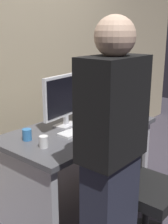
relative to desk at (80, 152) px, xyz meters
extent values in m
plane|color=#3D3842|center=(0.00, 0.00, -0.51)|extent=(9.00, 9.00, 0.00)
cube|color=tan|center=(0.00, 0.78, 0.99)|extent=(6.40, 0.10, 3.00)
cube|color=#4C4C51|center=(0.00, 0.00, 0.21)|extent=(1.39, 0.75, 0.04)
cube|color=#B2B2B7|center=(-0.63, 0.00, -0.16)|extent=(0.06, 0.67, 0.70)
cube|color=#B2B2B7|center=(0.63, 0.00, -0.16)|extent=(0.06, 0.67, 0.70)
cylinder|color=black|center=(-0.10, -0.73, -0.28)|extent=(0.05, 0.05, 0.39)
cube|color=black|center=(-0.10, -0.73, -0.05)|extent=(0.44, 0.44, 0.08)
cube|color=black|center=(-0.10, -0.54, 0.21)|extent=(0.40, 0.06, 0.44)
cube|color=#262838|center=(-0.51, -0.69, -0.08)|extent=(0.34, 0.20, 0.85)
cube|color=black|center=(-0.51, -0.69, 0.63)|extent=(0.40, 0.24, 0.58)
sphere|color=beige|center=(-0.51, -0.69, 1.02)|extent=(0.22, 0.22, 0.22)
cube|color=silver|center=(-0.04, 0.12, 0.24)|extent=(0.21, 0.16, 0.02)
cube|color=silver|center=(-0.04, 0.12, 0.29)|extent=(0.04, 0.03, 0.08)
cube|color=silver|center=(-0.04, 0.12, 0.51)|extent=(0.54, 0.08, 0.36)
cube|color=black|center=(-0.04, 0.11, 0.51)|extent=(0.50, 0.05, 0.32)
cube|color=white|center=(-0.06, -0.06, 0.24)|extent=(0.43, 0.15, 0.02)
ellipsoid|color=white|center=(0.24, -0.05, 0.25)|extent=(0.06, 0.10, 0.03)
cylinder|color=silver|center=(-0.50, -0.09, 0.28)|extent=(0.07, 0.07, 0.09)
cylinder|color=#3372B2|center=(-0.48, 0.12, 0.28)|extent=(0.07, 0.07, 0.09)
cube|color=white|center=(0.46, 0.06, 0.25)|extent=(0.20, 0.17, 0.03)
cube|color=#594C72|center=(0.48, 0.08, 0.27)|extent=(0.20, 0.13, 0.02)
cube|color=#338C59|center=(0.46, 0.07, 0.30)|extent=(0.22, 0.17, 0.02)
cube|color=#3359A5|center=(0.48, 0.07, 0.32)|extent=(0.19, 0.16, 0.03)
cube|color=beige|center=(0.47, 0.08, 0.35)|extent=(0.19, 0.16, 0.03)
cube|color=black|center=(0.45, -0.20, 0.24)|extent=(0.11, 0.16, 0.01)
camera|label=1|loc=(-1.79, -1.56, 1.06)|focal=46.47mm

